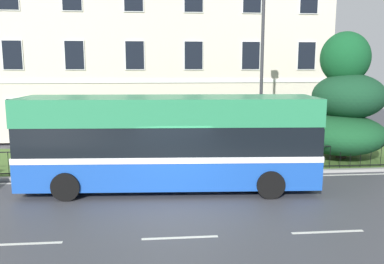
% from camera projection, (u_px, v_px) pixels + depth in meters
% --- Properties ---
extents(ground_plane, '(60.00, 56.00, 0.18)m').
position_uv_depth(ground_plane, '(175.00, 201.00, 13.25)').
color(ground_plane, '#43444A').
extents(georgian_townhouse, '(20.29, 9.08, 12.70)m').
position_uv_depth(georgian_townhouse, '(163.00, 35.00, 26.67)').
color(georgian_townhouse, beige).
rests_on(georgian_townhouse, ground_plane).
extents(iron_verge_railing, '(19.22, 0.04, 0.97)m').
position_uv_depth(iron_verge_railing, '(170.00, 160.00, 16.39)').
color(iron_verge_railing, black).
rests_on(iron_verge_railing, ground_plane).
extents(evergreen_tree, '(4.10, 4.10, 5.89)m').
position_uv_depth(evergreen_tree, '(344.00, 107.00, 18.53)').
color(evergreen_tree, '#423328').
rests_on(evergreen_tree, ground_plane).
extents(single_decker_bus, '(10.55, 3.10, 3.36)m').
position_uv_depth(single_decker_bus, '(170.00, 141.00, 14.28)').
color(single_decker_bus, '#1B4EB5').
rests_on(single_decker_bus, ground_plane).
extents(street_lamp_post, '(0.36, 0.24, 7.58)m').
position_uv_depth(street_lamp_post, '(262.00, 66.00, 17.12)').
color(street_lamp_post, '#333338').
rests_on(street_lamp_post, ground_plane).
extents(litter_bin, '(0.54, 0.54, 1.20)m').
position_uv_depth(litter_bin, '(295.00, 150.00, 17.82)').
color(litter_bin, black).
rests_on(litter_bin, ground_plane).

